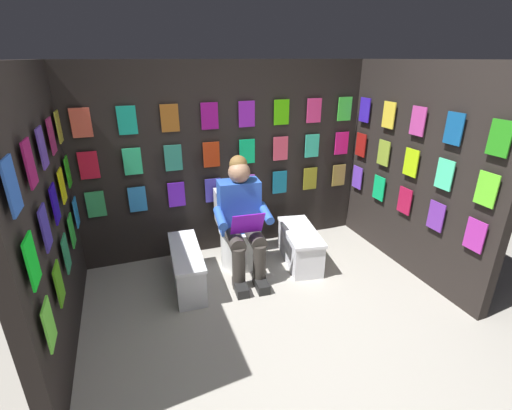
% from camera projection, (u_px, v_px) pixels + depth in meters
% --- Properties ---
extents(ground_plane, '(30.00, 30.00, 0.00)m').
position_uv_depth(ground_plane, '(312.00, 373.00, 2.52)').
color(ground_plane, '#9E998E').
extents(display_wall_back, '(3.21, 0.14, 2.02)m').
position_uv_depth(display_wall_back, '(228.00, 160.00, 3.90)').
color(display_wall_back, black).
rests_on(display_wall_back, ground).
extents(display_wall_left, '(0.14, 1.97, 2.02)m').
position_uv_depth(display_wall_left, '(416.00, 171.00, 3.51)').
color(display_wall_left, black).
rests_on(display_wall_left, ground).
extents(display_wall_right, '(0.14, 1.97, 2.02)m').
position_uv_depth(display_wall_right, '(44.00, 218.00, 2.49)').
color(display_wall_right, black).
rests_on(display_wall_right, ground).
extents(toilet, '(0.42, 0.57, 0.77)m').
position_uv_depth(toilet, '(237.00, 234.00, 3.79)').
color(toilet, white).
rests_on(toilet, ground).
extents(person_reading, '(0.55, 0.71, 1.19)m').
position_uv_depth(person_reading, '(242.00, 218.00, 3.48)').
color(person_reading, blue).
rests_on(person_reading, ground).
extents(comic_longbox_near, '(0.44, 0.79, 0.37)m').
position_uv_depth(comic_longbox_near, '(300.00, 246.00, 3.82)').
color(comic_longbox_near, silver).
rests_on(comic_longbox_near, ground).
extents(comic_longbox_far, '(0.31, 0.84, 0.39)m').
position_uv_depth(comic_longbox_far, '(187.00, 267.00, 3.42)').
color(comic_longbox_far, silver).
rests_on(comic_longbox_far, ground).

